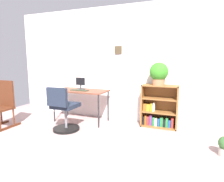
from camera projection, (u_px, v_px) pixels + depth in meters
The scene contains 9 objects.
ground_plane at pixel (60, 161), 2.70m from camera, with size 6.24×6.24×0.00m, color #A38683.
wall_back at pixel (116, 64), 4.47m from camera, with size 5.20×0.12×2.56m.
desk at pixel (81, 92), 4.35m from camera, with size 1.19×0.58×0.72m.
monitor at pixel (81, 84), 4.39m from camera, with size 0.22×0.18×0.27m.
keyboard at pixel (79, 90), 4.25m from camera, with size 0.41×0.12×0.02m, color #2D3525.
office_chair at pixel (64, 112), 3.77m from camera, with size 0.52×0.55×0.89m.
rocking_chair at pixel (3, 104), 4.01m from camera, with size 0.42×0.64×0.96m.
bookshelf_low at pixel (159, 109), 4.05m from camera, with size 0.73×0.30×0.88m.
potted_plant_on_shelf at pixel (159, 73), 3.89m from camera, with size 0.37×0.37×0.46m.
Camera 1 is at (1.61, -2.07, 1.39)m, focal length 31.20 mm.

